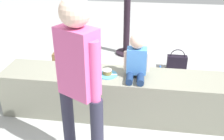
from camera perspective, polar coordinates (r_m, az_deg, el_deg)
The scene contains 11 objects.
ground_plane at distance 3.19m, azimuth 3.41°, elevation -9.44°, with size 12.00×12.00×0.00m, color #9B9D9B.
concrete_ledge at distance 3.05m, azimuth 3.54°, elevation -5.51°, with size 2.88×0.49×0.52m, color gray.
child_seated at distance 2.81m, azimuth 5.31°, elevation 2.43°, with size 0.28×0.32×0.48m.
adult_standing at distance 2.11m, azimuth -7.17°, elevation -0.68°, with size 0.41×0.31×1.53m.
cake_plate at distance 2.91m, azimuth -1.03°, elevation -0.71°, with size 0.22×0.22×0.07m.
gift_bag at distance 3.63m, azimuth 5.47°, elevation -2.06°, with size 0.21×0.11×0.32m.
railing_post at distance 4.61m, azimuth 3.17°, elevation 9.34°, with size 0.36×0.36×1.30m.
water_bottle_near_gift at distance 3.97m, azimuth -3.38°, elevation -0.06°, with size 0.07×0.07×0.21m.
water_bottle_far_side at distance 3.97m, azimuth 10.24°, elevation -0.51°, with size 0.06×0.06×0.19m.
handbag_black_leather at distance 4.28m, azimuth 13.76°, elevation 1.66°, with size 0.30×0.12×0.33m.
handbag_brown_canvas at distance 4.30m, azimuth -10.68°, elevation 2.13°, with size 0.29×0.13×0.34m.
Camera 1 is at (0.18, -2.57, 1.89)m, focal length 42.52 mm.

